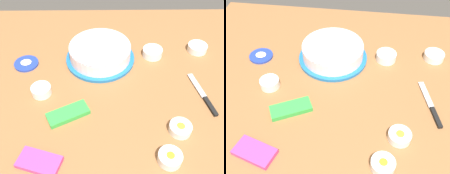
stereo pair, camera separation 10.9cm
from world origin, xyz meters
The scene contains 11 objects.
ground_plane centered at (0.00, 0.00, 0.00)m, with size 1.54×1.54×0.00m, color #936038.
frosted_cake centered at (-0.08, 0.33, 0.04)m, with size 0.31×0.31×0.09m.
frosting_tub_lid centered at (-0.42, 0.30, 0.01)m, with size 0.11×0.11×0.02m.
spreading_knife centered at (0.35, 0.08, 0.01)m, with size 0.07×0.23×0.01m.
sprinkle_bowl_yellow centered at (0.22, -0.08, 0.02)m, with size 0.08×0.08×0.03m.
sprinkle_bowl_green centered at (-0.32, 0.12, 0.02)m, with size 0.08×0.08×0.04m.
sprinkle_bowl_orange centered at (0.16, -0.19, 0.02)m, with size 0.08×0.08×0.04m.
sprinkle_bowl_blue centered at (0.39, 0.39, 0.02)m, with size 0.09×0.09×0.03m.
sprinkle_bowl_pink centered at (0.16, 0.35, 0.02)m, with size 0.09×0.09×0.04m.
candy_box_lower centered at (-0.27, -0.20, 0.01)m, with size 0.14×0.08×0.02m, color #E53D8E.
candy_box_upper centered at (-0.20, 0.00, 0.01)m, with size 0.16×0.07×0.02m, color green.
Camera 1 is at (-0.04, -0.64, 0.82)m, focal length 43.33 mm.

